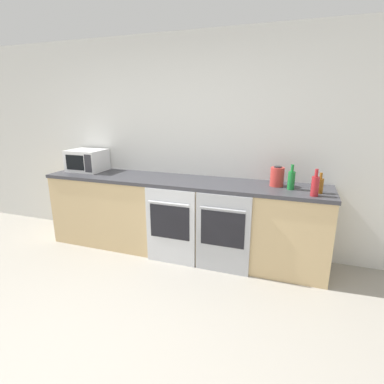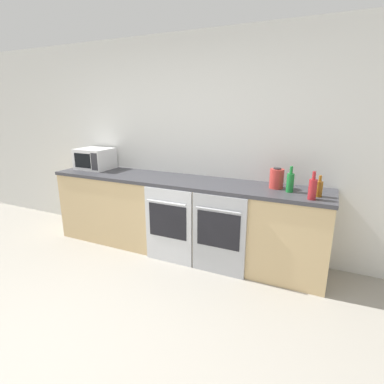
{
  "view_description": "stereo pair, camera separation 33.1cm",
  "coord_description": "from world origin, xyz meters",
  "px_view_note": "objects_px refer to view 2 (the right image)",
  "views": [
    {
      "loc": [
        1.28,
        -1.22,
        1.75
      ],
      "look_at": [
        0.16,
        1.99,
        0.79
      ],
      "focal_mm": 28.0,
      "sensor_mm": 36.0,
      "label": 1
    },
    {
      "loc": [
        1.59,
        -1.09,
        1.75
      ],
      "look_at": [
        0.16,
        1.99,
        0.79
      ],
      "focal_mm": 28.0,
      "sensor_mm": 36.0,
      "label": 2
    }
  ],
  "objects_px": {
    "oven_left": "(168,226)",
    "bottle_red": "(313,189)",
    "microwave": "(95,159)",
    "bottle_amber": "(319,188)",
    "kettle": "(277,178)",
    "oven_right": "(218,235)",
    "bottle_green": "(290,182)"
  },
  "relations": [
    {
      "from": "oven_left",
      "to": "bottle_red",
      "type": "distance_m",
      "value": 1.58
    },
    {
      "from": "bottle_red",
      "to": "microwave",
      "type": "bearing_deg",
      "value": 174.24
    },
    {
      "from": "bottle_amber",
      "to": "oven_left",
      "type": "bearing_deg",
      "value": -171.07
    },
    {
      "from": "microwave",
      "to": "kettle",
      "type": "relative_size",
      "value": 2.09
    },
    {
      "from": "oven_right",
      "to": "bottle_red",
      "type": "distance_m",
      "value": 1.05
    },
    {
      "from": "bottle_green",
      "to": "bottle_red",
      "type": "distance_m",
      "value": 0.29
    },
    {
      "from": "bottle_amber",
      "to": "bottle_red",
      "type": "relative_size",
      "value": 0.78
    },
    {
      "from": "oven_left",
      "to": "bottle_green",
      "type": "bearing_deg",
      "value": 13.34
    },
    {
      "from": "microwave",
      "to": "bottle_green",
      "type": "bearing_deg",
      "value": -2.31
    },
    {
      "from": "oven_left",
      "to": "bottle_amber",
      "type": "xyz_separation_m",
      "value": [
        1.52,
        0.24,
        0.56
      ]
    },
    {
      "from": "oven_left",
      "to": "bottle_green",
      "type": "relative_size",
      "value": 3.37
    },
    {
      "from": "kettle",
      "to": "oven_right",
      "type": "bearing_deg",
      "value": -141.48
    },
    {
      "from": "oven_right",
      "to": "bottle_red",
      "type": "bearing_deg",
      "value": 7.57
    },
    {
      "from": "bottle_green",
      "to": "bottle_amber",
      "type": "bearing_deg",
      "value": -11.7
    },
    {
      "from": "microwave",
      "to": "bottle_amber",
      "type": "bearing_deg",
      "value": -3.21
    },
    {
      "from": "oven_left",
      "to": "kettle",
      "type": "bearing_deg",
      "value": 19.61
    },
    {
      "from": "oven_right",
      "to": "bottle_green",
      "type": "height_order",
      "value": "bottle_green"
    },
    {
      "from": "bottle_amber",
      "to": "bottle_red",
      "type": "bearing_deg",
      "value": -112.84
    },
    {
      "from": "bottle_red",
      "to": "kettle",
      "type": "height_order",
      "value": "bottle_red"
    },
    {
      "from": "bottle_amber",
      "to": "bottle_red",
      "type": "xyz_separation_m",
      "value": [
        -0.05,
        -0.12,
        0.02
      ]
    },
    {
      "from": "microwave",
      "to": "bottle_amber",
      "type": "xyz_separation_m",
      "value": [
        2.89,
        -0.16,
        -0.06
      ]
    },
    {
      "from": "microwave",
      "to": "bottle_amber",
      "type": "height_order",
      "value": "microwave"
    },
    {
      "from": "oven_right",
      "to": "oven_left",
      "type": "bearing_deg",
      "value": 180.0
    },
    {
      "from": "oven_right",
      "to": "bottle_amber",
      "type": "relative_size",
      "value": 4.27
    },
    {
      "from": "oven_left",
      "to": "microwave",
      "type": "distance_m",
      "value": 1.56
    },
    {
      "from": "oven_left",
      "to": "bottle_red",
      "type": "bearing_deg",
      "value": 4.46
    },
    {
      "from": "microwave",
      "to": "bottle_red",
      "type": "relative_size",
      "value": 1.71
    },
    {
      "from": "bottle_red",
      "to": "bottle_green",
      "type": "bearing_deg",
      "value": 140.71
    },
    {
      "from": "oven_right",
      "to": "bottle_red",
      "type": "height_order",
      "value": "bottle_red"
    },
    {
      "from": "microwave",
      "to": "kettle",
      "type": "height_order",
      "value": "microwave"
    },
    {
      "from": "bottle_amber",
      "to": "bottle_green",
      "type": "bearing_deg",
      "value": 168.3
    },
    {
      "from": "oven_left",
      "to": "kettle",
      "type": "xyz_separation_m",
      "value": [
        1.1,
        0.39,
        0.58
      ]
    }
  ]
}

